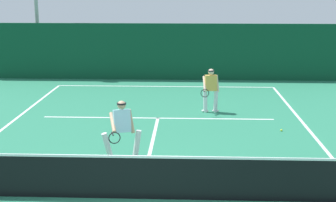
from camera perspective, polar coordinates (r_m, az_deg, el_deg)
The scene contains 9 objects.
ground_plane at distance 10.39m, azimuth -3.43°, elevation -11.48°, with size 80.00×80.00×0.00m, color #2A7C5A.
court_line_baseline_far at distance 21.49m, azimuth -0.33°, elevation 1.74°, with size 9.60×0.10×0.01m, color white.
court_line_service at distance 16.36m, azimuth -1.20°, elevation -2.03°, with size 7.82×0.10×0.01m, color white.
court_line_centre at distance 13.35m, azimuth -2.05°, elevation -5.67°, with size 0.10×6.40×0.01m, color white.
tennis_net at distance 10.19m, azimuth -3.47°, elevation -8.94°, with size 10.52×0.09×1.08m.
player_near at distance 12.15m, azimuth -5.48°, elevation -3.30°, with size 1.03×0.92×1.62m.
player_far at distance 17.02m, azimuth 5.07°, elevation 1.47°, with size 0.69×0.86×1.56m.
tennis_ball at distance 15.31m, azimuth 13.28°, elevation -3.38°, with size 0.07×0.07×0.07m, color #D1E033.
back_fence_windscreen at distance 22.89m, azimuth -0.14°, elevation 5.85°, with size 18.13×0.12×2.67m, color #0D4129.
Camera 1 is at (1.00, -9.37, 4.38)m, focal length 51.46 mm.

